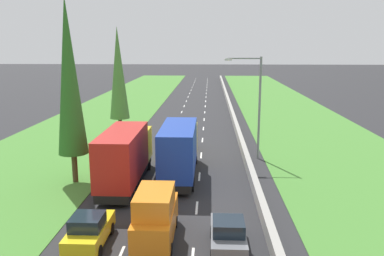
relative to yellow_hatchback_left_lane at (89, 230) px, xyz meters
name	(u,v)px	position (x,y,z in m)	size (l,w,h in m)	color
ground_plane	(194,109)	(3.49, 43.99, -0.84)	(300.00, 300.00, 0.00)	#28282B
grass_verge_left	(115,108)	(-9.16, 43.99, -0.82)	(14.00, 140.00, 0.04)	#478433
grass_verge_right	(285,110)	(17.84, 43.99, -0.82)	(14.00, 140.00, 0.04)	#478433
median_barrier	(230,107)	(9.19, 43.99, -0.41)	(0.44, 120.00, 0.85)	#9E9B93
lane_markings	(194,109)	(3.49, 43.99, -0.83)	(3.64, 116.00, 0.01)	white
yellow_hatchback_left_lane	(89,230)	(0.00, 0.00, 0.00)	(1.74, 3.90, 1.72)	yellow
red_box_truck_left_lane	(125,156)	(-0.01, 8.95, 1.35)	(2.46, 9.40, 4.18)	black
grey_hatchback_right_lane	(228,235)	(6.95, -0.18, 0.00)	(1.74, 3.90, 1.72)	slate
orange_van_centre_lane	(155,216)	(3.27, 0.64, 0.56)	(1.96, 4.90, 2.82)	orange
blue_box_truck_centre_lane	(179,149)	(3.72, 10.88, 1.35)	(2.46, 9.40, 4.18)	black
yellow_hatchback_centre_lane	(183,141)	(3.45, 19.04, 0.00)	(1.74, 3.90, 1.72)	yellow
poplar_tree_second	(69,77)	(-3.92, 9.40, 6.90)	(2.13, 2.13, 13.38)	#4C3823
poplar_tree_third	(118,73)	(-3.72, 23.66, 6.17)	(2.10, 2.10, 11.92)	#4C3823
street_light_mast	(256,100)	(9.99, 16.28, 4.40)	(3.20, 0.28, 9.00)	gray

